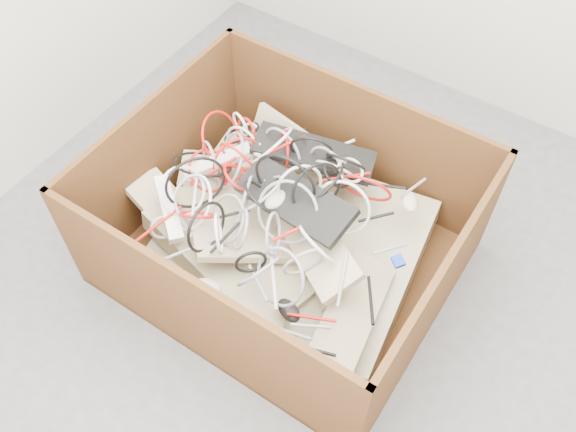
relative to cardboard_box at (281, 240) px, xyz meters
The scene contains 9 objects.
ground 0.29m from the cardboard_box, 22.64° to the right, with size 3.00×3.00×0.00m, color #4D4D4F.
room_shell 1.13m from the cardboard_box, 22.64° to the right, with size 3.04×3.04×2.50m.
cardboard_box is the anchor object (origin of this frame).
keyboard_pile 0.14m from the cardboard_box, 60.43° to the left, with size 1.19×0.89×0.40m.
mice_scatter 0.20m from the cardboard_box, 58.59° to the right, with size 0.80×0.83×0.19m.
power_strip_left 0.41m from the cardboard_box, 169.78° to the left, with size 0.29×0.05×0.04m, color white.
power_strip_right 0.48m from the cardboard_box, 146.75° to the right, with size 0.28×0.06×0.04m, color white.
vga_plug 0.53m from the cardboard_box, ahead, with size 0.04×0.04×0.02m, color #0B27AF.
cable_tangle 0.28m from the cardboard_box, 167.15° to the left, with size 1.08×0.94×0.47m.
Camera 1 is at (0.60, -1.11, 2.25)m, focal length 39.12 mm.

